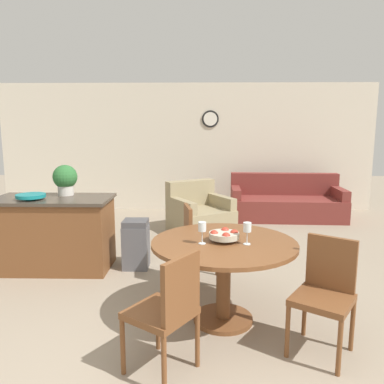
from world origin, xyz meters
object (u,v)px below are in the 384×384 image
(wine_glass_left, at_px, (202,228))
(dining_chair_far_side, at_px, (198,240))
(fruit_bowl, at_px, (224,235))
(teal_bowl, at_px, (31,196))
(dining_chair_near_right, at_px, (325,289))
(dining_chair_near_left, at_px, (168,308))
(couch, at_px, (286,203))
(dining_table, at_px, (224,260))
(armchair, at_px, (199,215))
(kitchen_island, at_px, (54,233))
(potted_plant, at_px, (65,179))
(trash_bin, at_px, (136,244))
(wine_glass_right, at_px, (247,228))

(wine_glass_left, bearing_deg, dining_chair_far_side, 92.30)
(fruit_bowl, xyz_separation_m, teal_bowl, (-2.25, 1.15, 0.14))
(dining_chair_near_right, bearing_deg, dining_chair_near_left, 49.64)
(dining_chair_near_left, relative_size, wine_glass_left, 4.64)
(couch, bearing_deg, dining_table, -107.79)
(teal_bowl, xyz_separation_m, armchair, (2.02, 1.91, -0.67))
(fruit_bowl, bearing_deg, kitchen_island, 148.16)
(potted_plant, relative_size, trash_bin, 0.62)
(wine_glass_left, height_order, trash_bin, wine_glass_left)
(dining_chair_near_left, bearing_deg, teal_bowl, 77.64)
(dining_chair_near_right, xyz_separation_m, potted_plant, (-2.70, 1.90, 0.61))
(fruit_bowl, distance_m, kitchen_island, 2.44)
(dining_chair_near_left, xyz_separation_m, kitchen_island, (-1.61, 2.04, -0.05))
(dining_chair_near_right, distance_m, fruit_bowl, 0.93)
(fruit_bowl, relative_size, armchair, 0.22)
(teal_bowl, bearing_deg, dining_table, -27.14)
(dining_chair_near_left, distance_m, potted_plant, 2.75)
(dining_chair_near_right, relative_size, kitchen_island, 0.63)
(kitchen_island, xyz_separation_m, teal_bowl, (-0.20, -0.12, 0.50))
(dining_chair_far_side, xyz_separation_m, wine_glass_left, (0.04, -0.93, 0.39))
(couch, bearing_deg, kitchen_island, -139.42)
(dining_table, xyz_separation_m, kitchen_island, (-2.04, 1.27, -0.13))
(teal_bowl, bearing_deg, dining_chair_far_side, -8.45)
(wine_glass_right, bearing_deg, couch, 72.73)
(dining_table, bearing_deg, couch, 69.96)
(dining_chair_near_right, height_order, dining_chair_far_side, same)
(dining_chair_near_right, bearing_deg, dining_chair_far_side, -17.86)
(wine_glass_left, height_order, couch, wine_glass_left)
(dining_chair_near_left, height_order, dining_chair_near_right, same)
(fruit_bowl, distance_m, teal_bowl, 2.53)
(wine_glass_left, xyz_separation_m, trash_bin, (-0.83, 1.40, -0.60))
(armchair, bearing_deg, trash_bin, -145.85)
(dining_chair_far_side, distance_m, teal_bowl, 2.08)
(trash_bin, bearing_deg, wine_glass_left, -59.29)
(dining_chair_near_right, distance_m, couch, 4.56)
(fruit_bowl, bearing_deg, potted_plant, 142.94)
(dining_chair_far_side, distance_m, couch, 3.64)
(wine_glass_right, relative_size, kitchen_island, 0.14)
(fruit_bowl, bearing_deg, wine_glass_right, -23.43)
(armchair, bearing_deg, dining_chair_near_right, -105.33)
(potted_plant, bearing_deg, dining_chair_near_right, -35.11)
(wine_glass_right, bearing_deg, fruit_bowl, 156.57)
(dining_chair_far_side, xyz_separation_m, couch, (1.71, 3.20, -0.22))
(dining_chair_near_left, height_order, potted_plant, potted_plant)
(dining_chair_near_left, xyz_separation_m, armchair, (0.21, 3.83, -0.22))
(dining_chair_near_right, xyz_separation_m, armchair, (-1.00, 3.50, -0.22))
(wine_glass_right, distance_m, trash_bin, 1.95)
(teal_bowl, height_order, potted_plant, potted_plant)
(dining_chair_near_left, bearing_deg, wine_glass_left, 15.10)
(kitchen_island, relative_size, potted_plant, 3.73)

